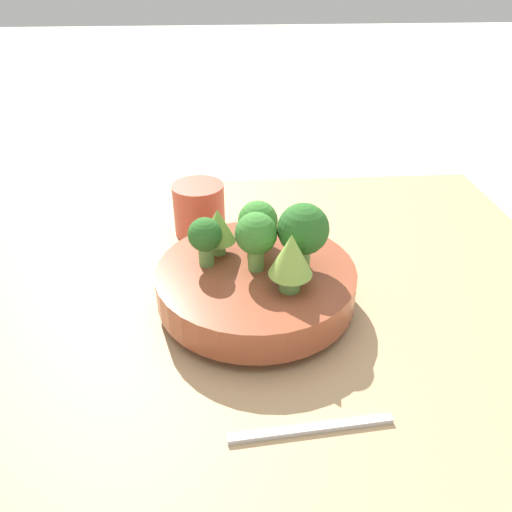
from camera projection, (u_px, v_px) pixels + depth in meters
name	position (u px, v px, depth m)	size (l,w,h in m)	color
ground_plane	(236.00, 313.00, 0.73)	(6.00, 6.00, 0.00)	beige
table	(236.00, 305.00, 0.72)	(1.02, 0.82, 0.03)	tan
bowl	(256.00, 284.00, 0.68)	(0.27, 0.27, 0.06)	brown
broccoli_floret_right	(303.00, 231.00, 0.64)	(0.07, 0.07, 0.09)	#6BA34C
broccoli_floret_center	(256.00, 236.00, 0.64)	(0.06, 0.06, 0.08)	#6BA34C
broccoli_floret_left	(205.00, 237.00, 0.65)	(0.05, 0.05, 0.07)	#609347
romanesco_piece_far	(218.00, 227.00, 0.68)	(0.05, 0.05, 0.07)	#7AB256
broccoli_floret_back	(258.00, 222.00, 0.70)	(0.06, 0.06, 0.07)	#7AB256
romanesco_piece_near	(291.00, 257.00, 0.60)	(0.06, 0.06, 0.08)	#609347
cup	(199.00, 209.00, 0.85)	(0.09, 0.09, 0.09)	#C64C38
fork	(311.00, 429.00, 0.52)	(0.18, 0.03, 0.01)	silver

